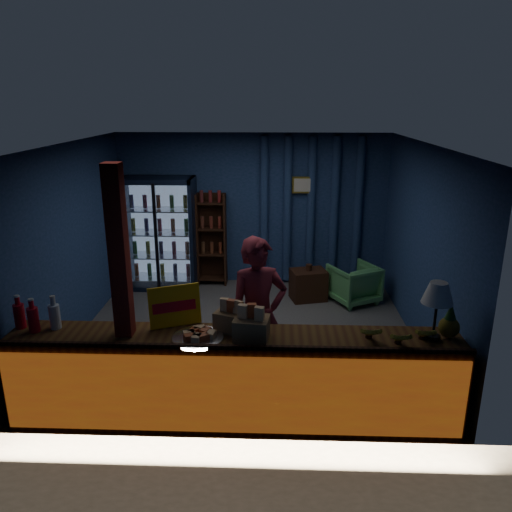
{
  "coord_description": "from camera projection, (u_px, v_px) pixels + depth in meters",
  "views": [
    {
      "loc": [
        0.38,
        -6.24,
        3.13
      ],
      "look_at": [
        0.15,
        -0.2,
        1.22
      ],
      "focal_mm": 35.0,
      "sensor_mm": 36.0,
      "label": 1
    }
  ],
  "objects": [
    {
      "name": "bottle_shelf",
      "position": [
        212.0,
        240.0,
        8.65
      ],
      "size": [
        0.5,
        0.28,
        1.6
      ],
      "color": "#391D12",
      "rests_on": "ground"
    },
    {
      "name": "framed_picture",
      "position": [
        303.0,
        185.0,
        8.34
      ],
      "size": [
        0.36,
        0.04,
        0.28
      ],
      "color": "gold",
      "rests_on": "room_walls"
    },
    {
      "name": "room_walls",
      "position": [
        245.0,
        225.0,
        6.43
      ],
      "size": [
        4.6,
        4.6,
        4.6
      ],
      "color": "navy",
      "rests_on": "ground"
    },
    {
      "name": "beverage_cooler",
      "position": [
        161.0,
        233.0,
        8.5
      ],
      "size": [
        1.2,
        0.62,
        1.9
      ],
      "color": "black",
      "rests_on": "ground"
    },
    {
      "name": "ground",
      "position": [
        246.0,
        335.0,
        6.9
      ],
      "size": [
        4.6,
        4.6,
        0.0
      ],
      "primitive_type": "plane",
      "color": "#515154",
      "rests_on": "ground"
    },
    {
      "name": "green_chair",
      "position": [
        354.0,
        284.0,
        7.96
      ],
      "size": [
        0.91,
        0.91,
        0.62
      ],
      "primitive_type": "imported",
      "rotation": [
        0.0,
        0.0,
        3.62
      ],
      "color": "#54A85E",
      "rests_on": "ground"
    },
    {
      "name": "pastry_tray",
      "position": [
        198.0,
        337.0,
        4.73
      ],
      "size": [
        0.5,
        0.5,
        0.08
      ],
      "color": "silver",
      "rests_on": "counter"
    },
    {
      "name": "counter",
      "position": [
        234.0,
        379.0,
        4.94
      ],
      "size": [
        4.4,
        0.57,
        0.99
      ],
      "color": "brown",
      "rests_on": "ground"
    },
    {
      "name": "snack_box_centre",
      "position": [
        232.0,
        319.0,
        4.89
      ],
      "size": [
        0.37,
        0.34,
        0.32
      ],
      "color": "#9B7F4B",
      "rests_on": "counter"
    },
    {
      "name": "table_lamp",
      "position": [
        438.0,
        295.0,
        4.6
      ],
      "size": [
        0.29,
        0.29,
        0.58
      ],
      "color": "black",
      "rests_on": "counter"
    },
    {
      "name": "pineapple",
      "position": [
        449.0,
        324.0,
        4.72
      ],
      "size": [
        0.2,
        0.2,
        0.34
      ],
      "color": "olive",
      "rests_on": "counter"
    },
    {
      "name": "soda_bottles",
      "position": [
        36.0,
        316.0,
        4.9
      ],
      "size": [
        0.46,
        0.19,
        0.34
      ],
      "color": "red",
      "rests_on": "counter"
    },
    {
      "name": "side_table",
      "position": [
        308.0,
        285.0,
        8.08
      ],
      "size": [
        0.63,
        0.52,
        0.6
      ],
      "color": "#391D12",
      "rests_on": "ground"
    },
    {
      "name": "support_post",
      "position": [
        123.0,
        300.0,
        4.74
      ],
      "size": [
        0.16,
        0.16,
        2.6
      ],
      "primitive_type": "cube",
      "color": "maroon",
      "rests_on": "ground"
    },
    {
      "name": "yellow_sign",
      "position": [
        175.0,
        306.0,
        4.97
      ],
      "size": [
        0.52,
        0.29,
        0.41
      ],
      "color": "#F5B70C",
      "rests_on": "counter"
    },
    {
      "name": "shopkeeper",
      "position": [
        258.0,
        316.0,
        5.4
      ],
      "size": [
        0.74,
        0.6,
        1.76
      ],
      "primitive_type": "imported",
      "rotation": [
        0.0,
        0.0,
        0.32
      ],
      "color": "maroon",
      "rests_on": "ground"
    },
    {
      "name": "banana_bunches",
      "position": [
        398.0,
        334.0,
        4.66
      ],
      "size": [
        0.73,
        0.29,
        0.16
      ],
      "color": "#C08E21",
      "rests_on": "counter"
    },
    {
      "name": "snack_box_left",
      "position": [
        251.0,
        327.0,
        4.72
      ],
      "size": [
        0.36,
        0.31,
        0.34
      ],
      "color": "#9B7F4B",
      "rests_on": "counter"
    },
    {
      "name": "curtain_folds",
      "position": [
        311.0,
        211.0,
        8.51
      ],
      "size": [
        1.74,
        0.14,
        2.5
      ],
      "color": "navy",
      "rests_on": "room_walls"
    }
  ]
}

